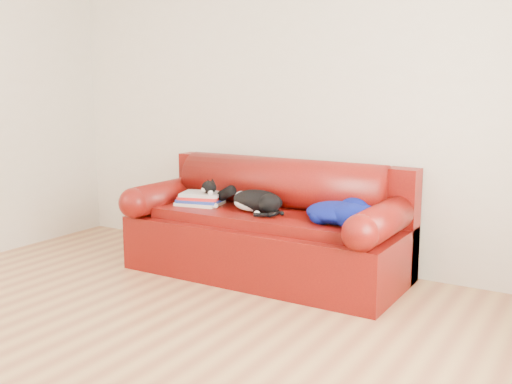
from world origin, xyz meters
TOP-DOWN VIEW (x-y plane):
  - ground at (0.00, 0.00)m, footprint 4.50×4.50m
  - room_shell at (0.12, 0.02)m, footprint 4.52×4.02m
  - sofa_base at (0.05, 1.49)m, footprint 2.10×0.90m
  - sofa_back at (0.05, 1.74)m, footprint 2.10×1.01m
  - book_stack at (-0.52, 1.44)m, footprint 0.38×0.33m
  - cat at (0.01, 1.42)m, footprint 0.56×0.35m
  - blanket at (0.68, 1.44)m, footprint 0.57×0.54m

SIDE VIEW (x-z plane):
  - ground at x=0.00m, z-range 0.00..0.00m
  - sofa_base at x=0.05m, z-range -0.01..0.49m
  - sofa_back at x=0.05m, z-range 0.10..0.98m
  - book_stack at x=-0.52m, z-range 0.50..0.60m
  - blanket at x=0.68m, z-range 0.49..0.66m
  - cat at x=0.01m, z-range 0.48..0.69m
  - room_shell at x=0.12m, z-range 0.36..2.97m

